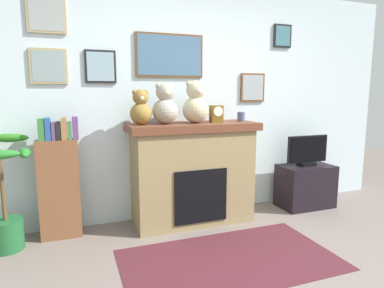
% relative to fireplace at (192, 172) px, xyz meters
% --- Properties ---
extents(back_wall, '(5.20, 0.15, 2.60)m').
position_rel_fireplace_xyz_m(back_wall, '(0.15, 0.32, 0.75)').
color(back_wall, silver).
rests_on(back_wall, ground_plane).
extents(fireplace, '(1.40, 0.57, 1.10)m').
position_rel_fireplace_xyz_m(fireplace, '(0.00, 0.00, 0.00)').
color(fireplace, '#927D53').
rests_on(fireplace, ground_plane).
extents(bookshelf, '(0.39, 0.16, 1.19)m').
position_rel_fireplace_xyz_m(bookshelf, '(-1.36, 0.06, 0.00)').
color(bookshelf, brown).
rests_on(bookshelf, ground_plane).
extents(potted_plant, '(0.45, 0.56, 1.04)m').
position_rel_fireplace_xyz_m(potted_plant, '(-1.82, -0.05, -0.15)').
color(potted_plant, '#1E592D').
rests_on(potted_plant, ground_plane).
extents(tv_stand, '(0.66, 0.40, 0.53)m').
position_rel_fireplace_xyz_m(tv_stand, '(1.49, -0.04, -0.29)').
color(tv_stand, black).
rests_on(tv_stand, ground_plane).
extents(television, '(0.56, 0.14, 0.37)m').
position_rel_fireplace_xyz_m(television, '(1.49, -0.04, 0.15)').
color(television, black).
rests_on(television, tv_stand).
extents(area_rug, '(1.84, 1.03, 0.01)m').
position_rel_fireplace_xyz_m(area_rug, '(0.00, -0.93, -0.55)').
color(area_rug, '#4C1F27').
rests_on(area_rug, ground_plane).
extents(candle_jar, '(0.08, 0.08, 0.11)m').
position_rel_fireplace_xyz_m(candle_jar, '(0.57, -0.02, 0.60)').
color(candle_jar, '#4C517A').
rests_on(candle_jar, fireplace).
extents(mantel_clock, '(0.13, 0.10, 0.18)m').
position_rel_fireplace_xyz_m(mantel_clock, '(0.27, -0.02, 0.64)').
color(mantel_clock, brown).
rests_on(mantel_clock, fireplace).
extents(teddy_bear_brown, '(0.22, 0.22, 0.35)m').
position_rel_fireplace_xyz_m(teddy_bear_brown, '(-0.56, -0.02, 0.70)').
color(teddy_bear_brown, olive).
rests_on(teddy_bear_brown, fireplace).
extents(teddy_bear_cream, '(0.26, 0.26, 0.42)m').
position_rel_fireplace_xyz_m(teddy_bear_cream, '(-0.30, -0.02, 0.73)').
color(teddy_bear_cream, '#A6A092').
rests_on(teddy_bear_cream, fireplace).
extents(teddy_bear_grey, '(0.28, 0.28, 0.45)m').
position_rel_fireplace_xyz_m(teddy_bear_grey, '(0.03, -0.02, 0.75)').
color(teddy_bear_grey, '#C3B893').
rests_on(teddy_bear_grey, fireplace).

